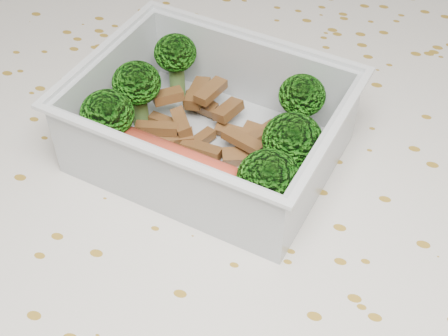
% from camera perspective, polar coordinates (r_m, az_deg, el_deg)
% --- Properties ---
extents(dining_table, '(1.40, 0.90, 0.75)m').
position_cam_1_polar(dining_table, '(0.54, 0.83, -8.73)').
color(dining_table, brown).
rests_on(dining_table, ground).
extents(tablecloth, '(1.46, 0.96, 0.19)m').
position_cam_1_polar(tablecloth, '(0.49, 0.89, -5.38)').
color(tablecloth, silver).
rests_on(tablecloth, dining_table).
extents(lunch_container, '(0.22, 0.18, 0.07)m').
position_cam_1_polar(lunch_container, '(0.48, -1.30, 3.30)').
color(lunch_container, silver).
rests_on(lunch_container, tablecloth).
extents(broccoli_florets, '(0.18, 0.15, 0.06)m').
position_cam_1_polar(broccoli_florets, '(0.46, -0.64, 4.47)').
color(broccoli_florets, '#608C3F').
rests_on(broccoli_florets, lunch_container).
extents(meat_pile, '(0.11, 0.08, 0.03)m').
position_cam_1_polar(meat_pile, '(0.50, -2.05, 3.97)').
color(meat_pile, brown).
rests_on(meat_pile, lunch_container).
extents(sausage, '(0.17, 0.05, 0.03)m').
position_cam_1_polar(sausage, '(0.45, -3.42, 0.04)').
color(sausage, '#C6412A').
rests_on(sausage, lunch_container).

